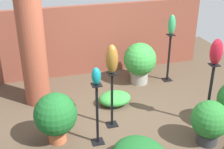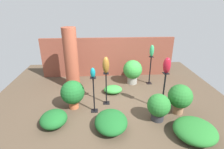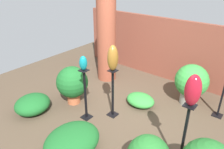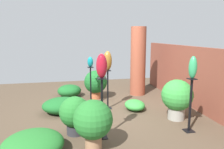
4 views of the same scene
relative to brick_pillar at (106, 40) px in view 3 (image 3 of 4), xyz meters
The scene contains 15 objects.
ground_plane 2.21m from the brick_pillar, 43.15° to the right, with size 8.00×8.00×0.00m, color #4C3D2D.
brick_wall_back 1.77m from the brick_pillar, 37.73° to the left, with size 5.60×0.12×1.68m, color brown.
brick_pillar is the anchor object (origin of this frame).
pedestal_ruby 3.42m from the brick_pillar, 30.37° to the right, with size 0.20×0.20×1.20m.
pedestal_teal 1.99m from the brick_pillar, 63.13° to the right, with size 0.20×0.20×1.11m.
pedestal_bronze 1.88m from the brick_pillar, 45.91° to the right, with size 0.20×0.20×1.06m.
pedestal_jade 3.06m from the brick_pillar, ahead, with size 0.20×0.20×1.13m.
art_vase_ruby 3.38m from the brick_pillar, 30.37° to the right, with size 0.22×0.21×0.46m, color maroon.
art_vase_teal 1.89m from the brick_pillar, 63.13° to the right, with size 0.15×0.16×0.28m, color #0F727A.
art_vase_bronze 1.77m from the brick_pillar, 45.91° to the right, with size 0.20×0.22×0.51m, color brown.
potted_plant_walkway_edge 1.59m from the brick_pillar, 81.89° to the right, with size 0.72×0.72×0.90m.
potted_plant_mid_left 2.39m from the brick_pillar, ahead, with size 0.74×0.74×0.96m.
foliage_bed_west 1.88m from the brick_pillar, 21.22° to the right, with size 0.66×0.53×0.26m, color #338C38.
foliage_bed_center 2.95m from the brick_pillar, 62.20° to the right, with size 0.85×1.02×0.39m, color #195923.
foliage_bed_rear 2.46m from the brick_pillar, 95.02° to the right, with size 0.71×0.76×0.39m, color #195923.
Camera 3 is at (2.24, -2.97, 2.86)m, focal length 35.00 mm.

